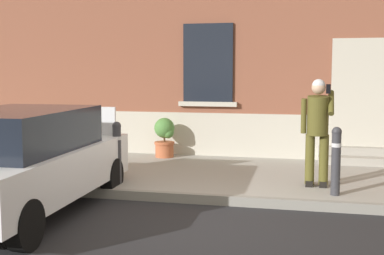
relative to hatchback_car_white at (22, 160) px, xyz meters
The scene contains 10 objects.
ground_plane 2.49m from the hatchback_car_white, ahead, with size 80.00×80.00×0.00m, color #232326.
sidewalk 3.91m from the hatchback_car_white, 52.29° to the left, with size 24.00×3.60×0.15m, color #99968E.
curb_edge 2.73m from the hatchback_car_white, 26.71° to the left, with size 24.00×0.12×0.15m, color gray.
entrance_stoop 6.70m from the hatchback_car_white, 43.26° to the left, with size 1.61×0.64×0.32m.
hatchback_car_white is the anchor object (origin of this frame).
bollard_near_person 4.59m from the hatchback_car_white, 20.31° to the left, with size 0.15×0.15×1.04m.
bollard_far_left 1.78m from the hatchback_car_white, 63.67° to the left, with size 0.15×0.15×1.04m.
person_on_phone 4.55m from the hatchback_car_white, 27.53° to the left, with size 0.51×0.47×1.75m.
planter_olive 4.51m from the hatchback_car_white, 113.63° to the left, with size 0.44×0.44×0.86m.
planter_terracotta 4.46m from the hatchback_car_white, 79.72° to the left, with size 0.44×0.44×0.86m.
Camera 1 is at (1.66, -6.80, 2.04)m, focal length 49.38 mm.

